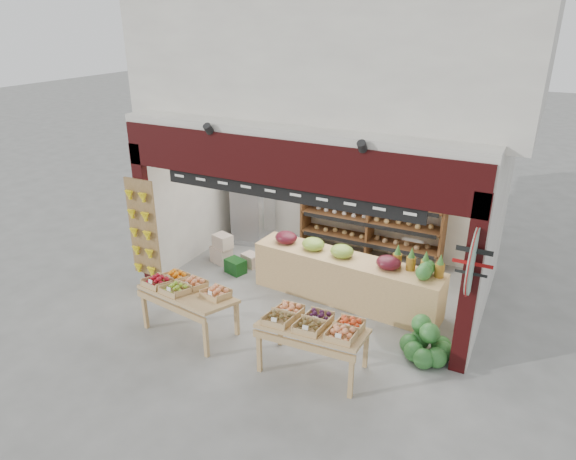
{
  "coord_description": "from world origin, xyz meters",
  "views": [
    {
      "loc": [
        3.29,
        -7.38,
        4.64
      ],
      "look_at": [
        -0.36,
        -0.2,
        1.22
      ],
      "focal_mm": 32.0,
      "sensor_mm": 36.0,
      "label": 1
    }
  ],
  "objects_px": {
    "cardboard_stack": "(231,255)",
    "display_table_left": "(185,289)",
    "refrigerator": "(253,199)",
    "mid_counter": "(345,277)",
    "watermelon_pile": "(426,345)",
    "back_shelving": "(372,202)",
    "display_table_right": "(314,325)"
  },
  "relations": [
    {
      "from": "cardboard_stack",
      "to": "display_table_left",
      "type": "xyz_separation_m",
      "value": [
        0.59,
        -2.17,
        0.49
      ]
    },
    {
      "from": "mid_counter",
      "to": "watermelon_pile",
      "type": "xyz_separation_m",
      "value": [
        1.64,
        -0.97,
        -0.25
      ]
    },
    {
      "from": "cardboard_stack",
      "to": "refrigerator",
      "type": "bearing_deg",
      "value": 99.67
    },
    {
      "from": "mid_counter",
      "to": "display_table_left",
      "type": "xyz_separation_m",
      "value": [
        -1.9,
        -1.93,
        0.25
      ]
    },
    {
      "from": "refrigerator",
      "to": "watermelon_pile",
      "type": "xyz_separation_m",
      "value": [
        4.35,
        -2.49,
        -0.75
      ]
    },
    {
      "from": "refrigerator",
      "to": "watermelon_pile",
      "type": "bearing_deg",
      "value": -39.81
    },
    {
      "from": "refrigerator",
      "to": "watermelon_pile",
      "type": "relative_size",
      "value": 2.47
    },
    {
      "from": "back_shelving",
      "to": "display_table_right",
      "type": "distance_m",
      "value": 3.98
    },
    {
      "from": "display_table_left",
      "to": "watermelon_pile",
      "type": "height_order",
      "value": "display_table_left"
    },
    {
      "from": "cardboard_stack",
      "to": "display_table_left",
      "type": "bearing_deg",
      "value": -74.78
    },
    {
      "from": "mid_counter",
      "to": "cardboard_stack",
      "type": "bearing_deg",
      "value": 174.52
    },
    {
      "from": "refrigerator",
      "to": "cardboard_stack",
      "type": "xyz_separation_m",
      "value": [
        0.22,
        -1.28,
        -0.73
      ]
    },
    {
      "from": "back_shelving",
      "to": "mid_counter",
      "type": "relative_size",
      "value": 0.88
    },
    {
      "from": "display_table_left",
      "to": "display_table_right",
      "type": "relative_size",
      "value": 1.03
    },
    {
      "from": "display_table_left",
      "to": "watermelon_pile",
      "type": "bearing_deg",
      "value": 15.27
    },
    {
      "from": "cardboard_stack",
      "to": "mid_counter",
      "type": "distance_m",
      "value": 2.52
    },
    {
      "from": "cardboard_stack",
      "to": "watermelon_pile",
      "type": "distance_m",
      "value": 4.3
    },
    {
      "from": "display_table_right",
      "to": "display_table_left",
      "type": "bearing_deg",
      "value": 179.41
    },
    {
      "from": "refrigerator",
      "to": "mid_counter",
      "type": "distance_m",
      "value": 3.15
    },
    {
      "from": "cardboard_stack",
      "to": "display_table_right",
      "type": "relative_size",
      "value": 0.7
    },
    {
      "from": "cardboard_stack",
      "to": "mid_counter",
      "type": "relative_size",
      "value": 0.31
    },
    {
      "from": "display_table_left",
      "to": "display_table_right",
      "type": "distance_m",
      "value": 2.18
    },
    {
      "from": "display_table_right",
      "to": "watermelon_pile",
      "type": "xyz_separation_m",
      "value": [
        1.36,
        0.99,
        -0.52
      ]
    },
    {
      "from": "display_table_right",
      "to": "watermelon_pile",
      "type": "height_order",
      "value": "display_table_right"
    },
    {
      "from": "refrigerator",
      "to": "mid_counter",
      "type": "bearing_deg",
      "value": -39.3
    },
    {
      "from": "back_shelving",
      "to": "cardboard_stack",
      "type": "height_order",
      "value": "back_shelving"
    },
    {
      "from": "display_table_left",
      "to": "display_table_right",
      "type": "height_order",
      "value": "display_table_right"
    },
    {
      "from": "watermelon_pile",
      "to": "mid_counter",
      "type": "bearing_deg",
      "value": 149.4
    },
    {
      "from": "cardboard_stack",
      "to": "mid_counter",
      "type": "xyz_separation_m",
      "value": [
        2.49,
        -0.24,
        0.23
      ]
    },
    {
      "from": "display_table_left",
      "to": "watermelon_pile",
      "type": "relative_size",
      "value": 1.97
    },
    {
      "from": "refrigerator",
      "to": "mid_counter",
      "type": "relative_size",
      "value": 0.57
    },
    {
      "from": "display_table_left",
      "to": "display_table_right",
      "type": "bearing_deg",
      "value": -0.59
    }
  ]
}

